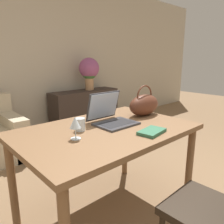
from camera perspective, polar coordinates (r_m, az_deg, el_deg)
wall_back at (r=3.79m, az=-25.32°, el=13.15°), size 10.00×0.06×2.70m
dining_table at (r=1.74m, az=-1.46°, el=-7.02°), size 1.36×0.91×0.78m
chair at (r=1.49m, az=26.63°, el=-21.50°), size 0.45×0.45×0.87m
sideboard at (r=4.12m, az=-7.05°, el=0.52°), size 1.30×0.40×0.74m
laptop at (r=1.83m, az=-0.50°, el=-0.80°), size 0.33×0.33×0.26m
drinking_glass at (r=1.66m, az=-8.35°, el=-3.22°), size 0.08×0.08×0.10m
wine_glass at (r=1.47m, az=-9.59°, el=-2.98°), size 0.08×0.08×0.16m
handbag at (r=2.09m, az=8.40°, el=1.93°), size 0.36×0.18×0.29m
flower_vase at (r=4.08m, az=-6.00°, el=10.76°), size 0.37×0.37×0.59m
book at (r=1.62m, az=10.36°, el=-5.06°), size 0.23×0.16×0.02m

